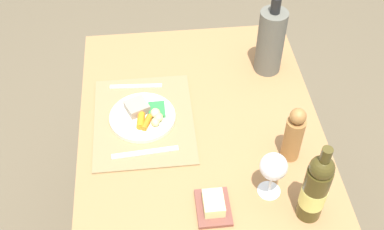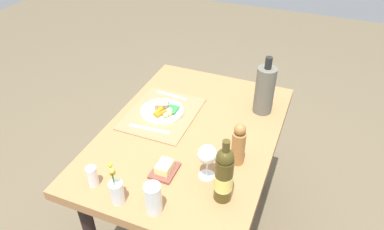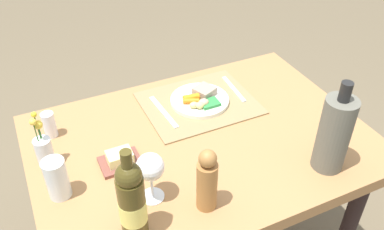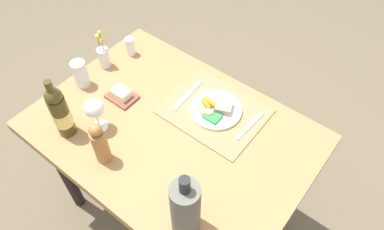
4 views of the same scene
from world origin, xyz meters
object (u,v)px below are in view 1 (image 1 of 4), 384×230
object	(u,v)px
dining_table	(201,152)
cooler_bottle	(271,41)
wine_glass	(273,167)
pepper_mill	(294,135)
butter_dish	(214,205)
knife	(145,152)
fork	(136,86)
dinner_plate	(143,116)
wine_bottle	(315,188)

from	to	relation	value
dining_table	cooler_bottle	xyz separation A→B (m)	(-0.31, 0.29, 0.22)
dining_table	wine_glass	xyz separation A→B (m)	(0.25, 0.18, 0.21)
dining_table	pepper_mill	size ratio (longest dim) A/B	5.52
butter_dish	knife	bearing A→B (deg)	-139.39
fork	dinner_plate	bearing A→B (deg)	11.66
wine_glass	wine_bottle	bearing A→B (deg)	48.48
dinner_plate	wine_bottle	world-z (taller)	wine_bottle
wine_glass	cooler_bottle	bearing A→B (deg)	168.70
pepper_mill	wine_bottle	world-z (taller)	wine_bottle
pepper_mill	cooler_bottle	bearing A→B (deg)	177.89
dinner_plate	cooler_bottle	distance (m)	0.53
fork	knife	bearing A→B (deg)	7.68
dining_table	cooler_bottle	size ratio (longest dim) A/B	3.67
fork	pepper_mill	bearing A→B (deg)	56.52
knife	butter_dish	xyz separation A→B (m)	(0.23, 0.19, 0.01)
wine_glass	butter_dish	bearing A→B (deg)	-75.78
fork	butter_dish	size ratio (longest dim) A/B	1.46
dinner_plate	pepper_mill	world-z (taller)	pepper_mill
dining_table	butter_dish	bearing A→B (deg)	0.61
dining_table	pepper_mill	bearing A→B (deg)	66.51
wine_bottle	knife	bearing A→B (deg)	-120.08
wine_bottle	dining_table	bearing A→B (deg)	-140.71
wine_bottle	butter_dish	world-z (taller)	wine_bottle
dinner_plate	fork	xyz separation A→B (m)	(-0.16, -0.02, -0.01)
dinner_plate	wine_glass	size ratio (longest dim) A/B	1.37
fork	wine_glass	size ratio (longest dim) A/B	1.15
wine_bottle	cooler_bottle	bearing A→B (deg)	178.81
fork	wine_glass	xyz separation A→B (m)	(0.50, 0.39, 0.11)
knife	wine_glass	xyz separation A→B (m)	(0.18, 0.37, 0.11)
knife	pepper_mill	bearing A→B (deg)	79.44
cooler_bottle	pepper_mill	size ratio (longest dim) A/B	1.51
dining_table	fork	world-z (taller)	fork
wine_bottle	wine_glass	bearing A→B (deg)	-131.52
wine_glass	dinner_plate	bearing A→B (deg)	-132.52
knife	butter_dish	distance (m)	0.30
dinner_plate	butter_dish	xyz separation A→B (m)	(0.38, 0.19, -0.00)
dining_table	pepper_mill	distance (m)	0.35
fork	wine_bottle	size ratio (longest dim) A/B	0.65
dining_table	knife	bearing A→B (deg)	-71.22
dining_table	wine_bottle	size ratio (longest dim) A/B	3.93
pepper_mill	knife	bearing A→B (deg)	-96.51
fork	wine_bottle	xyz separation A→B (m)	(0.58, 0.48, 0.12)
fork	butter_dish	bearing A→B (deg)	25.48
butter_dish	pepper_mill	bearing A→B (deg)	122.99
wine_bottle	pepper_mill	bearing A→B (deg)	-179.37
dinner_plate	knife	world-z (taller)	dinner_plate
dining_table	fork	xyz separation A→B (m)	(-0.25, -0.21, 0.10)
fork	butter_dish	distance (m)	0.58
fork	wine_glass	world-z (taller)	wine_glass
fork	knife	xyz separation A→B (m)	(0.31, 0.02, 0.00)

